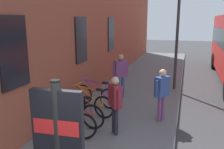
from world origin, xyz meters
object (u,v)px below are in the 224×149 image
bicycle_end_of_row (77,113)px  bicycle_leaning_wall (96,96)px  bicycle_by_door (63,124)px  street_lamp (179,11)px  bicycle_far_end (90,103)px  pedestrian_near_bus (121,72)px  pedestrian_crossing_street (115,100)px  pedestrian_by_facade (162,90)px

bicycle_end_of_row → bicycle_leaning_wall: size_ratio=1.01×
bicycle_by_door → street_lamp: street_lamp is taller
bicycle_far_end → bicycle_end_of_row: bearing=176.6°
bicycle_leaning_wall → pedestrian_near_bus: bearing=-25.9°
bicycle_leaning_wall → pedestrian_crossing_street: (-1.79, -1.23, 0.57)m
bicycle_end_of_row → pedestrian_near_bus: bearing=-10.4°
pedestrian_crossing_street → pedestrian_by_facade: (1.23, -1.07, 0.01)m
bicycle_far_end → street_lamp: street_lamp is taller
bicycle_far_end → pedestrian_crossing_street: 1.60m
pedestrian_by_facade → bicycle_end_of_row: bearing=115.8°
street_lamp → pedestrian_near_bus: bearing=134.9°
bicycle_end_of_row → pedestrian_near_bus: pedestrian_near_bus is taller
pedestrian_near_bus → pedestrian_by_facade: bearing=-134.8°
pedestrian_near_bus → bicycle_far_end: bearing=166.7°
bicycle_end_of_row → pedestrian_by_facade: pedestrian_by_facade is taller
bicycle_end_of_row → street_lamp: bearing=-27.3°
bicycle_by_door → bicycle_end_of_row: same height
bicycle_end_of_row → pedestrian_crossing_street: 1.32m
pedestrian_near_bus → street_lamp: (1.92, -1.93, 2.28)m
bicycle_far_end → pedestrian_by_facade: pedestrian_by_facade is taller
pedestrian_crossing_street → street_lamp: 5.57m
bicycle_by_door → bicycle_leaning_wall: bearing=1.2°
street_lamp → bicycle_end_of_row: bearing=152.7°
bicycle_far_end → pedestrian_near_bus: pedestrian_near_bus is taller
bicycle_by_door → pedestrian_by_facade: bearing=-50.0°
pedestrian_crossing_street → street_lamp: street_lamp is taller
bicycle_leaning_wall → street_lamp: size_ratio=0.31×
pedestrian_near_bus → pedestrian_by_facade: (-1.72, -1.74, -0.07)m
bicycle_end_of_row → pedestrian_crossing_street: (-0.14, -1.18, 0.57)m
bicycle_by_door → bicycle_far_end: 1.64m
street_lamp → bicycle_leaning_wall: bearing=141.1°
bicycle_by_door → pedestrian_crossing_street: bearing=-60.9°
pedestrian_crossing_street → street_lamp: bearing=-14.5°
pedestrian_crossing_street → pedestrian_by_facade: pedestrian_by_facade is taller
pedestrian_near_bus → street_lamp: size_ratio=0.30×
bicycle_end_of_row → street_lamp: 6.08m
bicycle_end_of_row → street_lamp: street_lamp is taller
bicycle_by_door → pedestrian_by_facade: size_ratio=1.10×
pedestrian_crossing_street → bicycle_by_door: bearing=119.1°
bicycle_leaning_wall → pedestrian_near_bus: size_ratio=1.03×
bicycle_far_end → pedestrian_near_bus: 2.13m
bicycle_leaning_wall → bicycle_far_end: bearing=-173.0°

